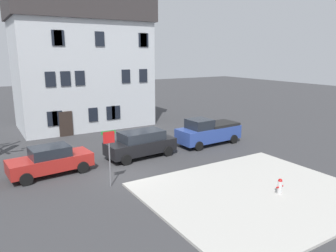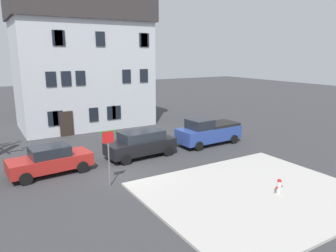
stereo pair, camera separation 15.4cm
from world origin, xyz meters
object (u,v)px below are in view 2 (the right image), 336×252
at_px(building_main, 83,61).
at_px(street_sign_pole, 108,148).
at_px(car_black_wagon, 141,143).
at_px(fire_hydrant, 279,186).
at_px(car_red_sedan, 50,160).
at_px(pickup_truck_blue, 208,132).

bearing_deg(building_main, street_sign_pole, -102.73).
height_order(car_black_wagon, street_sign_pole, street_sign_pole).
distance_m(building_main, fire_hydrant, 21.49).
relative_size(car_red_sedan, car_black_wagon, 0.98).
xyz_separation_m(pickup_truck_blue, street_sign_pole, (-9.36, -3.71, 1.10)).
bearing_deg(fire_hydrant, pickup_truck_blue, 73.13).
relative_size(building_main, pickup_truck_blue, 2.37).
bearing_deg(fire_hydrant, car_black_wagon, 108.56).
bearing_deg(car_red_sedan, pickup_truck_blue, 1.37).
relative_size(car_black_wagon, street_sign_pole, 1.60).
relative_size(building_main, car_red_sedan, 2.61).
distance_m(building_main, car_red_sedan, 14.06).
xyz_separation_m(car_black_wagon, pickup_truck_blue, (5.76, 0.07, 0.07)).
relative_size(car_red_sedan, street_sign_pole, 1.57).
relative_size(fire_hydrant, street_sign_pole, 0.25).
bearing_deg(street_sign_pole, building_main, 77.27).
xyz_separation_m(car_black_wagon, street_sign_pole, (-3.60, -3.63, 1.17)).
bearing_deg(pickup_truck_blue, street_sign_pole, -158.40).
height_order(pickup_truck_blue, street_sign_pole, street_sign_pole).
bearing_deg(street_sign_pole, pickup_truck_blue, 21.60).
bearing_deg(street_sign_pole, car_red_sedan, 123.47).
height_order(building_main, car_red_sedan, building_main).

